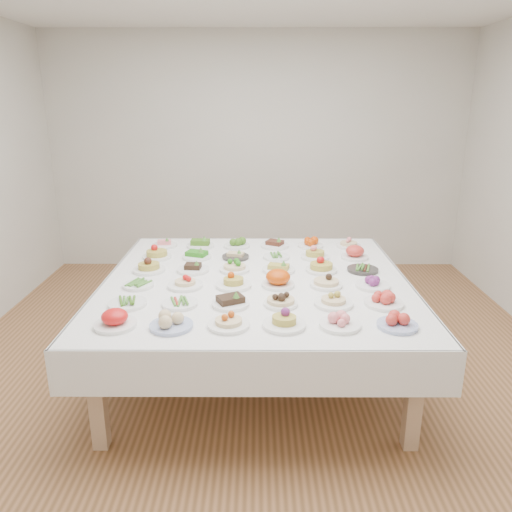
{
  "coord_description": "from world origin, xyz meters",
  "views": [
    {
      "loc": [
        0.0,
        -3.6,
        2.03
      ],
      "look_at": [
        -0.01,
        0.05,
        0.88
      ],
      "focal_mm": 35.0,
      "sensor_mm": 36.0,
      "label": 1
    }
  ],
  "objects_px": {
    "dish_0": "(115,316)",
    "dish_35": "(349,242)",
    "display_table": "(256,287)",
    "dish_18": "(149,263)"
  },
  "relations": [
    {
      "from": "dish_0",
      "to": "dish_18",
      "type": "xyz_separation_m",
      "value": [
        -0.01,
        0.99,
        0.0
      ]
    },
    {
      "from": "display_table",
      "to": "dish_0",
      "type": "distance_m",
      "value": 1.18
    },
    {
      "from": "dish_0",
      "to": "dish_35",
      "type": "height_order",
      "value": "dish_0"
    },
    {
      "from": "dish_0",
      "to": "dish_18",
      "type": "bearing_deg",
      "value": 90.33
    },
    {
      "from": "display_table",
      "to": "dish_0",
      "type": "xyz_separation_m",
      "value": [
        -0.83,
        -0.83,
        0.13
      ]
    },
    {
      "from": "display_table",
      "to": "dish_35",
      "type": "distance_m",
      "value": 1.18
    },
    {
      "from": "display_table",
      "to": "dish_0",
      "type": "relative_size",
      "value": 9.11
    },
    {
      "from": "dish_0",
      "to": "display_table",
      "type": "bearing_deg",
      "value": 44.98
    },
    {
      "from": "display_table",
      "to": "dish_0",
      "type": "height_order",
      "value": "dish_0"
    },
    {
      "from": "dish_35",
      "to": "dish_18",
      "type": "bearing_deg",
      "value": -158.1
    }
  ]
}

